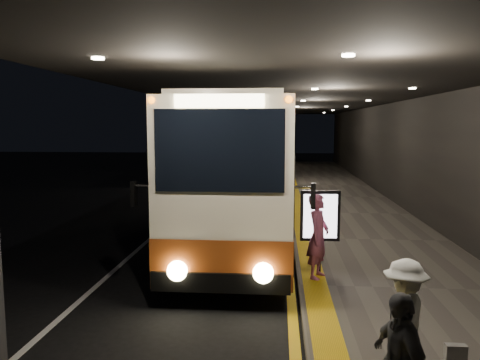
{
  "coord_description": "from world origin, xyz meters",
  "views": [
    {
      "loc": [
        2.07,
        -12.59,
        3.44
      ],
      "look_at": [
        0.85,
        2.1,
        1.7
      ],
      "focal_mm": 35.0,
      "sensor_mm": 36.0,
      "label": 1
    }
  ],
  "objects_px": {
    "stanchion_post": "(313,243)",
    "passenger_boarding": "(318,236)",
    "bag_polka": "(455,357)",
    "coach_second": "(263,150)",
    "coach_third": "(268,142)",
    "info_sign": "(320,217)",
    "coach_main": "(245,174)",
    "passenger_waiting_white": "(405,318)"
  },
  "relations": [
    {
      "from": "passenger_waiting_white",
      "to": "stanchion_post",
      "type": "xyz_separation_m",
      "value": [
        -0.83,
        4.97,
        -0.28
      ]
    },
    {
      "from": "info_sign",
      "to": "stanchion_post",
      "type": "bearing_deg",
      "value": 94.94
    },
    {
      "from": "coach_second",
      "to": "bag_polka",
      "type": "bearing_deg",
      "value": -78.65
    },
    {
      "from": "coach_third",
      "to": "passenger_waiting_white",
      "type": "relative_size",
      "value": 7.72
    },
    {
      "from": "passenger_boarding",
      "to": "bag_polka",
      "type": "relative_size",
      "value": 5.42
    },
    {
      "from": "stanchion_post",
      "to": "passenger_waiting_white",
      "type": "bearing_deg",
      "value": -80.56
    },
    {
      "from": "coach_second",
      "to": "info_sign",
      "type": "relative_size",
      "value": 6.18
    },
    {
      "from": "coach_main",
      "to": "stanchion_post",
      "type": "bearing_deg",
      "value": -61.82
    },
    {
      "from": "coach_second",
      "to": "info_sign",
      "type": "xyz_separation_m",
      "value": [
        1.99,
        -21.63,
        -0.31
      ]
    },
    {
      "from": "coach_third",
      "to": "info_sign",
      "type": "distance_m",
      "value": 34.27
    },
    {
      "from": "coach_main",
      "to": "passenger_waiting_white",
      "type": "bearing_deg",
      "value": -72.35
    },
    {
      "from": "coach_main",
      "to": "bag_polka",
      "type": "bearing_deg",
      "value": -67.33
    },
    {
      "from": "coach_main",
      "to": "info_sign",
      "type": "bearing_deg",
      "value": -64.75
    },
    {
      "from": "bag_polka",
      "to": "stanchion_post",
      "type": "bearing_deg",
      "value": 108.38
    },
    {
      "from": "passenger_boarding",
      "to": "bag_polka",
      "type": "bearing_deg",
      "value": -134.39
    },
    {
      "from": "passenger_boarding",
      "to": "bag_polka",
      "type": "height_order",
      "value": "passenger_boarding"
    },
    {
      "from": "passenger_waiting_white",
      "to": "stanchion_post",
      "type": "relative_size",
      "value": 1.57
    },
    {
      "from": "coach_third",
      "to": "coach_second",
      "type": "bearing_deg",
      "value": -89.85
    },
    {
      "from": "coach_second",
      "to": "passenger_boarding",
      "type": "height_order",
      "value": "coach_second"
    },
    {
      "from": "coach_main",
      "to": "passenger_boarding",
      "type": "distance_m",
      "value": 5.02
    },
    {
      "from": "coach_main",
      "to": "coach_second",
      "type": "bearing_deg",
      "value": 89.96
    },
    {
      "from": "bag_polka",
      "to": "stanchion_post",
      "type": "distance_m",
      "value": 5.02
    },
    {
      "from": "coach_third",
      "to": "stanchion_post",
      "type": "bearing_deg",
      "value": -86.54
    },
    {
      "from": "coach_main",
      "to": "coach_third",
      "type": "xyz_separation_m",
      "value": [
        0.01,
        30.04,
        -0.09
      ]
    },
    {
      "from": "info_sign",
      "to": "bag_polka",
      "type": "bearing_deg",
      "value": -72.82
    },
    {
      "from": "bag_polka",
      "to": "coach_second",
      "type": "bearing_deg",
      "value": 97.7
    },
    {
      "from": "coach_third",
      "to": "bag_polka",
      "type": "bearing_deg",
      "value": -84.58
    },
    {
      "from": "coach_third",
      "to": "bag_polka",
      "type": "relative_size",
      "value": 35.76
    },
    {
      "from": "coach_third",
      "to": "coach_main",
      "type": "bearing_deg",
      "value": -89.75
    },
    {
      "from": "coach_main",
      "to": "coach_third",
      "type": "bearing_deg",
      "value": 89.89
    },
    {
      "from": "coach_main",
      "to": "passenger_waiting_white",
      "type": "distance_m",
      "value": 8.94
    },
    {
      "from": "coach_main",
      "to": "stanchion_post",
      "type": "distance_m",
      "value": 4.17
    },
    {
      "from": "passenger_boarding",
      "to": "stanchion_post",
      "type": "xyz_separation_m",
      "value": [
        -0.02,
        1.06,
        -0.42
      ]
    },
    {
      "from": "bag_polka",
      "to": "info_sign",
      "type": "bearing_deg",
      "value": 110.02
    },
    {
      "from": "coach_second",
      "to": "passenger_boarding",
      "type": "bearing_deg",
      "value": -81.37
    },
    {
      "from": "coach_second",
      "to": "coach_third",
      "type": "bearing_deg",
      "value": 93.53
    },
    {
      "from": "stanchion_post",
      "to": "passenger_boarding",
      "type": "bearing_deg",
      "value": -88.8
    },
    {
      "from": "passenger_boarding",
      "to": "stanchion_post",
      "type": "distance_m",
      "value": 1.14
    },
    {
      "from": "coach_main",
      "to": "coach_third",
      "type": "height_order",
      "value": "coach_main"
    },
    {
      "from": "passenger_waiting_white",
      "to": "info_sign",
      "type": "relative_size",
      "value": 0.84
    },
    {
      "from": "passenger_waiting_white",
      "to": "stanchion_post",
      "type": "height_order",
      "value": "passenger_waiting_white"
    },
    {
      "from": "coach_third",
      "to": "bag_polka",
      "type": "xyz_separation_m",
      "value": [
        3.45,
        -38.29,
        -1.5
      ]
    }
  ]
}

